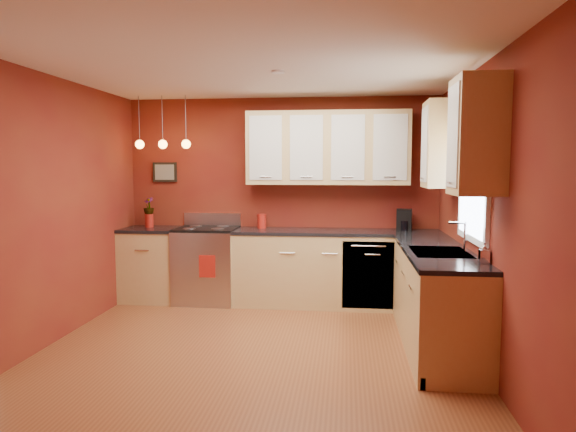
# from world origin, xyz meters

# --- Properties ---
(floor) EXTENTS (4.20, 4.20, 0.00)m
(floor) POSITION_xyz_m (0.00, 0.00, 0.00)
(floor) COLOR brown
(floor) RESTS_ON ground
(ceiling) EXTENTS (4.00, 4.20, 0.02)m
(ceiling) POSITION_xyz_m (0.00, 0.00, 2.60)
(ceiling) COLOR silver
(ceiling) RESTS_ON wall_back
(wall_back) EXTENTS (4.00, 0.02, 2.60)m
(wall_back) POSITION_xyz_m (0.00, 2.10, 1.30)
(wall_back) COLOR maroon
(wall_back) RESTS_ON floor
(wall_front) EXTENTS (4.00, 0.02, 2.60)m
(wall_front) POSITION_xyz_m (0.00, -2.10, 1.30)
(wall_front) COLOR maroon
(wall_front) RESTS_ON floor
(wall_left) EXTENTS (0.02, 4.20, 2.60)m
(wall_left) POSITION_xyz_m (-2.00, 0.00, 1.30)
(wall_left) COLOR maroon
(wall_left) RESTS_ON floor
(wall_right) EXTENTS (0.02, 4.20, 2.60)m
(wall_right) POSITION_xyz_m (2.00, 0.00, 1.30)
(wall_right) COLOR maroon
(wall_right) RESTS_ON floor
(base_cabinets_back_left) EXTENTS (0.70, 0.60, 0.90)m
(base_cabinets_back_left) POSITION_xyz_m (-1.65, 1.80, 0.45)
(base_cabinets_back_left) COLOR tan
(base_cabinets_back_left) RESTS_ON floor
(base_cabinets_back_right) EXTENTS (2.54, 0.60, 0.90)m
(base_cabinets_back_right) POSITION_xyz_m (0.73, 1.80, 0.45)
(base_cabinets_back_right) COLOR tan
(base_cabinets_back_right) RESTS_ON floor
(base_cabinets_right) EXTENTS (0.60, 2.10, 0.90)m
(base_cabinets_right) POSITION_xyz_m (1.70, 0.45, 0.45)
(base_cabinets_right) COLOR tan
(base_cabinets_right) RESTS_ON floor
(counter_back_left) EXTENTS (0.70, 0.62, 0.04)m
(counter_back_left) POSITION_xyz_m (-1.65, 1.80, 0.92)
(counter_back_left) COLOR black
(counter_back_left) RESTS_ON base_cabinets_back_left
(counter_back_right) EXTENTS (2.54, 0.62, 0.04)m
(counter_back_right) POSITION_xyz_m (0.73, 1.80, 0.92)
(counter_back_right) COLOR black
(counter_back_right) RESTS_ON base_cabinets_back_right
(counter_right) EXTENTS (0.62, 2.10, 0.04)m
(counter_right) POSITION_xyz_m (1.70, 0.45, 0.92)
(counter_right) COLOR black
(counter_right) RESTS_ON base_cabinets_right
(gas_range) EXTENTS (0.76, 0.64, 1.11)m
(gas_range) POSITION_xyz_m (-0.92, 1.80, 0.48)
(gas_range) COLOR #AFAEB3
(gas_range) RESTS_ON floor
(dishwasher_front) EXTENTS (0.60, 0.02, 0.80)m
(dishwasher_front) POSITION_xyz_m (1.10, 1.51, 0.45)
(dishwasher_front) COLOR #AFAEB3
(dishwasher_front) RESTS_ON base_cabinets_back_right
(sink) EXTENTS (0.50, 0.70, 0.33)m
(sink) POSITION_xyz_m (1.70, 0.30, 0.92)
(sink) COLOR gray
(sink) RESTS_ON counter_right
(window) EXTENTS (0.06, 1.02, 1.22)m
(window) POSITION_xyz_m (1.97, 0.30, 1.69)
(window) COLOR white
(window) RESTS_ON wall_right
(upper_cabinets_back) EXTENTS (2.00, 0.35, 0.90)m
(upper_cabinets_back) POSITION_xyz_m (0.60, 1.93, 1.95)
(upper_cabinets_back) COLOR tan
(upper_cabinets_back) RESTS_ON wall_back
(upper_cabinets_right) EXTENTS (0.35, 1.95, 0.90)m
(upper_cabinets_right) POSITION_xyz_m (1.82, 0.32, 1.95)
(upper_cabinets_right) COLOR tan
(upper_cabinets_right) RESTS_ON wall_right
(wall_picture) EXTENTS (0.32, 0.03, 0.26)m
(wall_picture) POSITION_xyz_m (-1.55, 2.08, 1.65)
(wall_picture) COLOR black
(wall_picture) RESTS_ON wall_back
(pendant_lights) EXTENTS (0.71, 0.11, 0.66)m
(pendant_lights) POSITION_xyz_m (-1.45, 1.75, 2.01)
(pendant_lights) COLOR gray
(pendant_lights) RESTS_ON ceiling
(red_canister) EXTENTS (0.12, 0.12, 0.18)m
(red_canister) POSITION_xyz_m (-0.23, 1.92, 1.03)
(red_canister) COLOR maroon
(red_canister) RESTS_ON counter_back_right
(red_vase) EXTENTS (0.11, 0.11, 0.17)m
(red_vase) POSITION_xyz_m (-1.70, 1.87, 1.03)
(red_vase) COLOR maroon
(red_vase) RESTS_ON counter_back_left
(flowers) EXTENTS (0.17, 0.17, 0.24)m
(flowers) POSITION_xyz_m (-1.70, 1.87, 1.21)
(flowers) COLOR maroon
(flowers) RESTS_ON red_vase
(coffee_maker) EXTENTS (0.20, 0.20, 0.26)m
(coffee_maker) POSITION_xyz_m (1.55, 1.92, 1.06)
(coffee_maker) COLOR black
(coffee_maker) RESTS_ON counter_back_right
(soap_pump) EXTENTS (0.08, 0.08, 0.17)m
(soap_pump) POSITION_xyz_m (1.95, -0.25, 1.02)
(soap_pump) COLOR silver
(soap_pump) RESTS_ON counter_right
(dish_towel) EXTENTS (0.20, 0.01, 0.27)m
(dish_towel) POSITION_xyz_m (-0.83, 1.47, 0.52)
(dish_towel) COLOR maroon
(dish_towel) RESTS_ON gas_range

